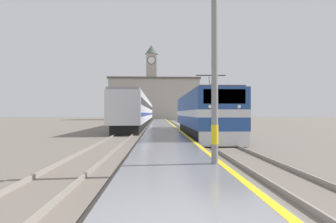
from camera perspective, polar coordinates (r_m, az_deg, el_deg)
name	(u,v)px	position (r m, az deg, el deg)	size (l,w,h in m)	color
ground_plane	(162,128)	(33.23, -1.34, -3.64)	(200.00, 200.00, 0.00)	#70665B
platform	(163,129)	(28.23, -1.17, -3.87)	(3.19, 140.00, 0.35)	slate
rail_track_near	(191,130)	(28.47, 5.09, -4.13)	(2.83, 140.00, 0.16)	#70665B
rail_track_far	(131,131)	(28.38, -7.98, -4.14)	(2.83, 140.00, 0.16)	#70665B
locomotive_train	(202,114)	(21.68, 7.38, -0.59)	(2.92, 14.78, 4.52)	black
passenger_train	(141,112)	(43.89, -5.94, -0.02)	(2.92, 45.38, 4.03)	black
catenary_mast	(218,23)	(8.65, 10.76, 18.35)	(2.18, 0.22, 8.52)	gray
clock_tower	(151,80)	(83.53, -3.61, 6.87)	(4.01, 4.01, 23.45)	#ADA393
station_building	(154,99)	(75.52, -2.98, 2.77)	(25.91, 6.69, 11.98)	#A8A399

